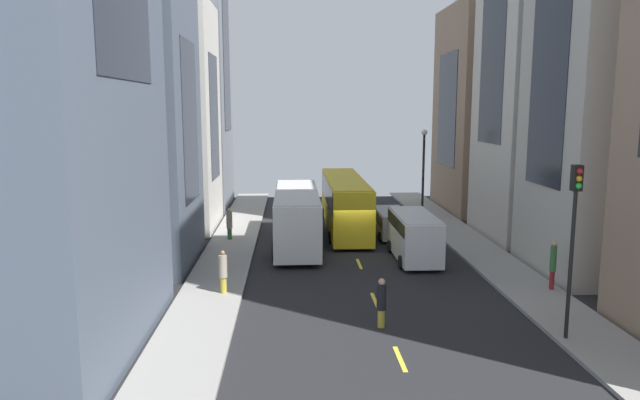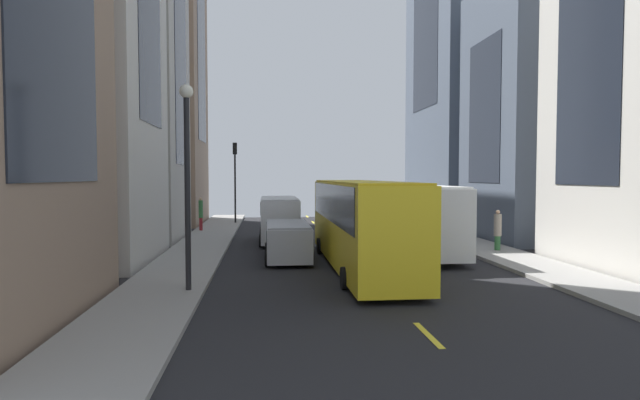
{
  "view_description": "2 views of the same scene",
  "coord_description": "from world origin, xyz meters",
  "px_view_note": "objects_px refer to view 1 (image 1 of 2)",
  "views": [
    {
      "loc": [
        -3.57,
        -33.37,
        8.38
      ],
      "look_at": [
        -1.86,
        2.29,
        2.65
      ],
      "focal_mm": 32.84,
      "sensor_mm": 36.0,
      "label": 1
    },
    {
      "loc": [
        3.84,
        26.76,
        3.8
      ],
      "look_at": [
        0.88,
        -1.29,
        2.48
      ],
      "focal_mm": 28.84,
      "sensor_mm": 36.0,
      "label": 2
    }
  ],
  "objects_px": {
    "car_silver_0": "(391,221)",
    "pedestrian_walking_far": "(223,271)",
    "pedestrian_waiting_curb": "(229,223)",
    "streetcar_yellow": "(345,199)",
    "delivery_van_white": "(414,233)",
    "pedestrian_crossing_near": "(553,264)",
    "pedestrian_crossing_mid": "(381,302)",
    "traffic_light_near_corner": "(574,220)",
    "city_bus_white": "(297,213)"
  },
  "relations": [
    {
      "from": "streetcar_yellow",
      "to": "pedestrian_crossing_mid",
      "type": "height_order",
      "value": "streetcar_yellow"
    },
    {
      "from": "streetcar_yellow",
      "to": "pedestrian_waiting_curb",
      "type": "xyz_separation_m",
      "value": [
        -7.51,
        -3.25,
        -0.94
      ]
    },
    {
      "from": "delivery_van_white",
      "to": "pedestrian_crossing_mid",
      "type": "height_order",
      "value": "delivery_van_white"
    },
    {
      "from": "pedestrian_crossing_mid",
      "to": "pedestrian_crossing_near",
      "type": "bearing_deg",
      "value": 103.41
    },
    {
      "from": "delivery_van_white",
      "to": "pedestrian_waiting_curb",
      "type": "distance_m",
      "value": 11.73
    },
    {
      "from": "delivery_van_white",
      "to": "city_bus_white",
      "type": "bearing_deg",
      "value": 149.08
    },
    {
      "from": "pedestrian_crossing_mid",
      "to": "traffic_light_near_corner",
      "type": "height_order",
      "value": "traffic_light_near_corner"
    },
    {
      "from": "streetcar_yellow",
      "to": "pedestrian_crossing_near",
      "type": "xyz_separation_m",
      "value": [
        8.19,
        -14.16,
        -0.77
      ]
    },
    {
      "from": "streetcar_yellow",
      "to": "pedestrian_crossing_mid",
      "type": "relative_size",
      "value": 6.66
    },
    {
      "from": "streetcar_yellow",
      "to": "car_silver_0",
      "type": "height_order",
      "value": "streetcar_yellow"
    },
    {
      "from": "delivery_van_white",
      "to": "traffic_light_near_corner",
      "type": "distance_m",
      "value": 12.26
    },
    {
      "from": "car_silver_0",
      "to": "pedestrian_crossing_near",
      "type": "distance_m",
      "value": 13.09
    },
    {
      "from": "pedestrian_crossing_near",
      "to": "traffic_light_near_corner",
      "type": "bearing_deg",
      "value": 52.63
    },
    {
      "from": "city_bus_white",
      "to": "car_silver_0",
      "type": "bearing_deg",
      "value": 19.89
    },
    {
      "from": "car_silver_0",
      "to": "pedestrian_crossing_mid",
      "type": "height_order",
      "value": "pedestrian_crossing_mid"
    },
    {
      "from": "city_bus_white",
      "to": "pedestrian_waiting_curb",
      "type": "xyz_separation_m",
      "value": [
        -4.2,
        1.19,
        -0.82
      ]
    },
    {
      "from": "pedestrian_crossing_mid",
      "to": "pedestrian_waiting_curb",
      "type": "height_order",
      "value": "pedestrian_waiting_curb"
    },
    {
      "from": "pedestrian_crossing_mid",
      "to": "pedestrian_crossing_near",
      "type": "height_order",
      "value": "pedestrian_crossing_near"
    },
    {
      "from": "pedestrian_crossing_near",
      "to": "traffic_light_near_corner",
      "type": "relative_size",
      "value": 0.36
    },
    {
      "from": "pedestrian_crossing_near",
      "to": "traffic_light_near_corner",
      "type": "distance_m",
      "value": 6.69
    },
    {
      "from": "city_bus_white",
      "to": "streetcar_yellow",
      "type": "distance_m",
      "value": 5.54
    },
    {
      "from": "pedestrian_waiting_curb",
      "to": "pedestrian_walking_far",
      "type": "distance_m",
      "value": 10.75
    },
    {
      "from": "streetcar_yellow",
      "to": "car_silver_0",
      "type": "relative_size",
      "value": 2.69
    },
    {
      "from": "delivery_van_white",
      "to": "pedestrian_crossing_near",
      "type": "distance_m",
      "value": 7.8
    },
    {
      "from": "streetcar_yellow",
      "to": "delivery_van_white",
      "type": "xyz_separation_m",
      "value": [
        3.09,
        -8.27,
        -0.61
      ]
    },
    {
      "from": "delivery_van_white",
      "to": "car_silver_0",
      "type": "bearing_deg",
      "value": 92.08
    },
    {
      "from": "delivery_van_white",
      "to": "pedestrian_walking_far",
      "type": "bearing_deg",
      "value": -149.7
    },
    {
      "from": "pedestrian_crossing_mid",
      "to": "traffic_light_near_corner",
      "type": "xyz_separation_m",
      "value": [
        6.43,
        -1.73,
        3.44
      ]
    },
    {
      "from": "pedestrian_crossing_mid",
      "to": "pedestrian_waiting_curb",
      "type": "bearing_deg",
      "value": -164.95
    },
    {
      "from": "car_silver_0",
      "to": "pedestrian_walking_far",
      "type": "height_order",
      "value": "pedestrian_walking_far"
    },
    {
      "from": "delivery_van_white",
      "to": "pedestrian_waiting_curb",
      "type": "relative_size",
      "value": 2.78
    },
    {
      "from": "car_silver_0",
      "to": "pedestrian_walking_far",
      "type": "distance_m",
      "value": 15.14
    },
    {
      "from": "car_silver_0",
      "to": "pedestrian_crossing_mid",
      "type": "xyz_separation_m",
      "value": [
        -3.07,
        -15.81,
        0.03
      ]
    },
    {
      "from": "streetcar_yellow",
      "to": "traffic_light_near_corner",
      "type": "distance_m",
      "value": 20.84
    },
    {
      "from": "pedestrian_walking_far",
      "to": "pedestrian_crossing_near",
      "type": "distance_m",
      "value": 14.86
    },
    {
      "from": "delivery_van_white",
      "to": "pedestrian_crossing_near",
      "type": "height_order",
      "value": "delivery_van_white"
    },
    {
      "from": "pedestrian_waiting_curb",
      "to": "pedestrian_crossing_near",
      "type": "distance_m",
      "value": 19.12
    },
    {
      "from": "car_silver_0",
      "to": "pedestrian_crossing_near",
      "type": "bearing_deg",
      "value": -65.97
    },
    {
      "from": "streetcar_yellow",
      "to": "delivery_van_white",
      "type": "distance_m",
      "value": 8.85
    },
    {
      "from": "streetcar_yellow",
      "to": "car_silver_0",
      "type": "xyz_separation_m",
      "value": [
        2.87,
        -2.21,
        -1.13
      ]
    },
    {
      "from": "pedestrian_walking_far",
      "to": "pedestrian_crossing_near",
      "type": "relative_size",
      "value": 0.87
    },
    {
      "from": "pedestrian_waiting_curb",
      "to": "pedestrian_crossing_near",
      "type": "xyz_separation_m",
      "value": [
        15.7,
        -10.91,
        0.16
      ]
    },
    {
      "from": "pedestrian_crossing_mid",
      "to": "traffic_light_near_corner",
      "type": "bearing_deg",
      "value": 63.7
    },
    {
      "from": "pedestrian_waiting_curb",
      "to": "pedestrian_walking_far",
      "type": "bearing_deg",
      "value": 22.6
    },
    {
      "from": "delivery_van_white",
      "to": "pedestrian_crossing_mid",
      "type": "distance_m",
      "value": 10.3
    },
    {
      "from": "streetcar_yellow",
      "to": "pedestrian_walking_far",
      "type": "relative_size",
      "value": 6.66
    },
    {
      "from": "city_bus_white",
      "to": "delivery_van_white",
      "type": "relative_size",
      "value": 2.01
    },
    {
      "from": "car_silver_0",
      "to": "traffic_light_near_corner",
      "type": "relative_size",
      "value": 0.77
    },
    {
      "from": "city_bus_white",
      "to": "pedestrian_crossing_mid",
      "type": "xyz_separation_m",
      "value": [
        3.1,
        -13.58,
        -0.98
      ]
    },
    {
      "from": "car_silver_0",
      "to": "traffic_light_near_corner",
      "type": "bearing_deg",
      "value": -79.15
    }
  ]
}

